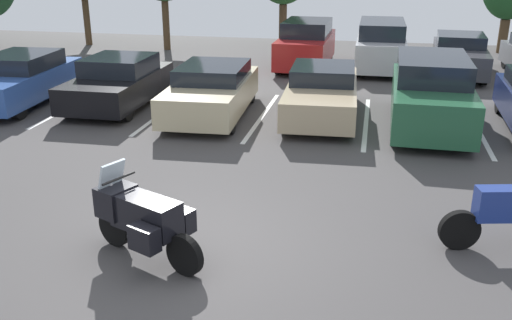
{
  "coord_description": "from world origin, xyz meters",
  "views": [
    {
      "loc": [
        2.66,
        -7.47,
        4.39
      ],
      "look_at": [
        0.84,
        1.2,
        1.09
      ],
      "focal_mm": 39.78,
      "sensor_mm": 36.0,
      "label": 1
    }
  ],
  "objects_px": {
    "car_far_silver": "(381,45)",
    "car_far_charcoal": "(459,55)",
    "car_blue": "(20,79)",
    "car_black": "(119,82)",
    "car_tan": "(322,93)",
    "car_green": "(431,93)",
    "motorcycle_touring": "(142,217)",
    "car_far_red": "(306,45)",
    "car_champagne": "(212,91)"
  },
  "relations": [
    {
      "from": "car_black",
      "to": "car_far_red",
      "type": "bearing_deg",
      "value": 56.1
    },
    {
      "from": "car_tan",
      "to": "car_far_red",
      "type": "height_order",
      "value": "car_far_red"
    },
    {
      "from": "car_blue",
      "to": "car_tan",
      "type": "bearing_deg",
      "value": 2.67
    },
    {
      "from": "car_champagne",
      "to": "car_tan",
      "type": "height_order",
      "value": "car_champagne"
    },
    {
      "from": "car_blue",
      "to": "car_tan",
      "type": "xyz_separation_m",
      "value": [
        9.01,
        0.42,
        -0.06
      ]
    },
    {
      "from": "car_blue",
      "to": "car_far_charcoal",
      "type": "distance_m",
      "value": 15.22
    },
    {
      "from": "motorcycle_touring",
      "to": "car_tan",
      "type": "bearing_deg",
      "value": 77.42
    },
    {
      "from": "motorcycle_touring",
      "to": "car_far_red",
      "type": "bearing_deg",
      "value": 87.92
    },
    {
      "from": "car_black",
      "to": "car_green",
      "type": "bearing_deg",
      "value": -2.27
    },
    {
      "from": "car_far_silver",
      "to": "car_far_charcoal",
      "type": "height_order",
      "value": "car_far_silver"
    },
    {
      "from": "car_green",
      "to": "car_tan",
      "type": "bearing_deg",
      "value": 171.46
    },
    {
      "from": "car_blue",
      "to": "car_black",
      "type": "bearing_deg",
      "value": 6.49
    },
    {
      "from": "car_tan",
      "to": "car_green",
      "type": "height_order",
      "value": "car_green"
    },
    {
      "from": "car_green",
      "to": "car_far_silver",
      "type": "relative_size",
      "value": 1.03
    },
    {
      "from": "car_champagne",
      "to": "car_green",
      "type": "distance_m",
      "value": 5.86
    },
    {
      "from": "car_far_silver",
      "to": "car_far_charcoal",
      "type": "xyz_separation_m",
      "value": [
        2.87,
        -0.32,
        -0.21
      ]
    },
    {
      "from": "car_blue",
      "to": "car_champagne",
      "type": "xyz_separation_m",
      "value": [
        6.0,
        -0.11,
        -0.03
      ]
    },
    {
      "from": "car_champagne",
      "to": "car_far_silver",
      "type": "relative_size",
      "value": 1.0
    },
    {
      "from": "car_blue",
      "to": "car_far_red",
      "type": "relative_size",
      "value": 1.06
    },
    {
      "from": "car_tan",
      "to": "car_far_charcoal",
      "type": "height_order",
      "value": "car_far_charcoal"
    },
    {
      "from": "car_blue",
      "to": "car_far_silver",
      "type": "bearing_deg",
      "value": 35.25
    },
    {
      "from": "car_black",
      "to": "car_tan",
      "type": "relative_size",
      "value": 0.89
    },
    {
      "from": "car_blue",
      "to": "car_black",
      "type": "distance_m",
      "value": 3.03
    },
    {
      "from": "motorcycle_touring",
      "to": "car_tan",
      "type": "relative_size",
      "value": 0.4
    },
    {
      "from": "car_black",
      "to": "car_green",
      "type": "distance_m",
      "value": 8.85
    },
    {
      "from": "car_black",
      "to": "car_champagne",
      "type": "relative_size",
      "value": 0.93
    },
    {
      "from": "car_blue",
      "to": "car_far_red",
      "type": "xyz_separation_m",
      "value": [
        7.71,
        7.33,
        0.15
      ]
    },
    {
      "from": "car_blue",
      "to": "car_champagne",
      "type": "height_order",
      "value": "car_blue"
    },
    {
      "from": "car_champagne",
      "to": "car_green",
      "type": "bearing_deg",
      "value": 0.96
    },
    {
      "from": "car_green",
      "to": "car_far_charcoal",
      "type": "bearing_deg",
      "value": 77.54
    },
    {
      "from": "car_champagne",
      "to": "motorcycle_touring",
      "type": "bearing_deg",
      "value": -81.55
    },
    {
      "from": "car_green",
      "to": "car_far_red",
      "type": "bearing_deg",
      "value": 119.48
    },
    {
      "from": "car_tan",
      "to": "car_far_red",
      "type": "xyz_separation_m",
      "value": [
        -1.3,
        6.91,
        0.21
      ]
    },
    {
      "from": "car_blue",
      "to": "car_far_silver",
      "type": "distance_m",
      "value": 12.94
    },
    {
      "from": "car_champagne",
      "to": "car_tan",
      "type": "relative_size",
      "value": 0.96
    },
    {
      "from": "car_far_charcoal",
      "to": "car_blue",
      "type": "bearing_deg",
      "value": -151.97
    },
    {
      "from": "car_green",
      "to": "car_champagne",
      "type": "bearing_deg",
      "value": -179.04
    },
    {
      "from": "car_blue",
      "to": "car_black",
      "type": "xyz_separation_m",
      "value": [
        3.01,
        0.34,
        -0.03
      ]
    },
    {
      "from": "car_green",
      "to": "car_far_charcoal",
      "type": "distance_m",
      "value": 7.33
    },
    {
      "from": "car_blue",
      "to": "car_black",
      "type": "height_order",
      "value": "car_blue"
    },
    {
      "from": "car_green",
      "to": "car_blue",
      "type": "bearing_deg",
      "value": 179.96
    },
    {
      "from": "car_black",
      "to": "car_green",
      "type": "relative_size",
      "value": 0.9
    },
    {
      "from": "car_tan",
      "to": "car_far_charcoal",
      "type": "bearing_deg",
      "value": 56.69
    },
    {
      "from": "motorcycle_touring",
      "to": "car_champagne",
      "type": "xyz_separation_m",
      "value": [
        -1.16,
        7.79,
        0.03
      ]
    },
    {
      "from": "motorcycle_touring",
      "to": "car_far_silver",
      "type": "height_order",
      "value": "car_far_silver"
    },
    {
      "from": "car_tan",
      "to": "car_far_silver",
      "type": "bearing_deg",
      "value": 77.53
    },
    {
      "from": "car_black",
      "to": "car_champagne",
      "type": "bearing_deg",
      "value": -8.55
    },
    {
      "from": "motorcycle_touring",
      "to": "car_black",
      "type": "height_order",
      "value": "car_black"
    },
    {
      "from": "car_far_charcoal",
      "to": "car_green",
      "type": "bearing_deg",
      "value": -102.46
    },
    {
      "from": "motorcycle_touring",
      "to": "car_tan",
      "type": "xyz_separation_m",
      "value": [
        1.86,
        8.31,
        -0.0
      ]
    }
  ]
}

